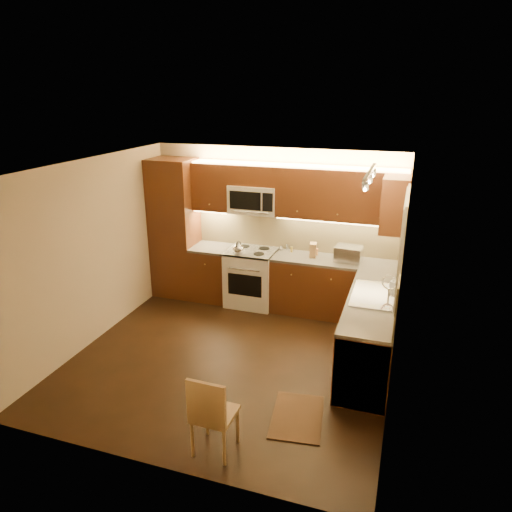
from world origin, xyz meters
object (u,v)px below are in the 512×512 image
(toaster_oven, at_px, (349,254))
(dining_chair, at_px, (215,412))
(sink, at_px, (374,290))
(kettle, at_px, (238,247))
(microwave, at_px, (254,199))
(stove, at_px, (251,277))
(knife_block, at_px, (313,250))
(soap_bottle, at_px, (393,283))

(toaster_oven, height_order, dining_chair, toaster_oven)
(sink, xyz_separation_m, toaster_oven, (-0.48, 1.15, 0.04))
(kettle, bearing_deg, microwave, 79.38)
(stove, xyz_separation_m, knife_block, (0.98, 0.06, 0.55))
(soap_bottle, bearing_deg, kettle, -174.26)
(kettle, xyz_separation_m, dining_chair, (0.89, -3.07, -0.59))
(kettle, height_order, knife_block, kettle)
(stove, bearing_deg, microwave, 90.00)
(stove, xyz_separation_m, sink, (2.00, -1.12, 0.52))
(soap_bottle, bearing_deg, sink, -109.09)
(sink, distance_m, knife_block, 1.57)
(toaster_oven, bearing_deg, stove, -174.79)
(microwave, xyz_separation_m, toaster_oven, (1.52, -0.11, -0.70))
(stove, height_order, knife_block, knife_block)
(stove, relative_size, kettle, 4.31)
(soap_bottle, relative_size, dining_chair, 0.20)
(kettle, bearing_deg, stove, 68.89)
(stove, distance_m, toaster_oven, 1.62)
(toaster_oven, bearing_deg, microwave, -179.86)
(dining_chair, bearing_deg, sink, 61.36)
(stove, relative_size, sink, 1.07)
(soap_bottle, bearing_deg, dining_chair, -100.19)
(stove, bearing_deg, toaster_oven, 0.99)
(microwave, relative_size, sink, 0.88)
(stove, bearing_deg, dining_chair, -77.11)
(knife_block, distance_m, dining_chair, 3.41)
(sink, relative_size, dining_chair, 0.99)
(toaster_oven, xyz_separation_m, soap_bottle, (0.69, -0.89, -0.03))
(sink, relative_size, knife_block, 3.95)
(knife_block, bearing_deg, microwave, 166.96)
(dining_chair, bearing_deg, microwave, 103.69)
(microwave, relative_size, dining_chair, 0.87)
(stove, relative_size, toaster_oven, 2.36)
(knife_block, height_order, soap_bottle, knife_block)
(microwave, relative_size, toaster_oven, 1.95)
(stove, height_order, sink, sink)
(kettle, bearing_deg, sink, -12.66)
(kettle, height_order, dining_chair, kettle)
(microwave, bearing_deg, sink, -32.21)
(microwave, distance_m, knife_block, 1.21)
(toaster_oven, height_order, knife_block, toaster_oven)
(microwave, xyz_separation_m, soap_bottle, (2.22, -1.00, -0.73))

